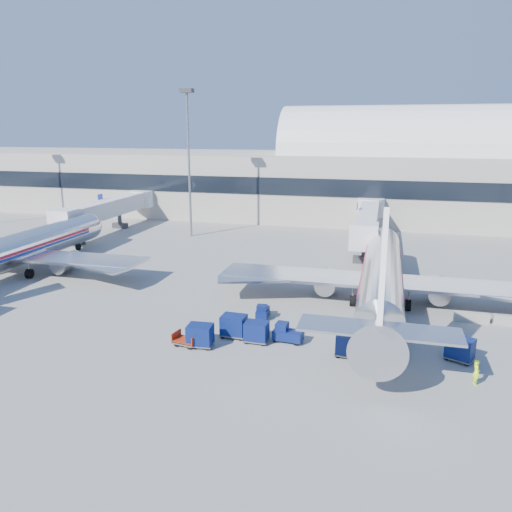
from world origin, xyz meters
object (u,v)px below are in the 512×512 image
(jetbridge_near, at_px, (368,219))
(jetbridge_mid, at_px, (112,208))
(tug_lead, at_px, (287,333))
(cart_solo_far, at_px, (460,349))
(cart_open_red, at_px, (187,341))
(cart_train_b, at_px, (234,325))
(tug_right, at_px, (370,333))
(cart_train_a, at_px, (257,332))
(airliner_main, at_px, (382,276))
(barrier_mid, at_px, (512,321))
(tug_left, at_px, (262,311))
(mast_west, at_px, (188,142))
(cart_train_c, at_px, (200,335))
(ramp_worker, at_px, (476,372))
(airliner_mid, at_px, (14,250))
(barrier_near, at_px, (471,317))
(cart_solo_near, at_px, (350,345))

(jetbridge_near, height_order, jetbridge_mid, same)
(tug_lead, relative_size, cart_solo_far, 1.02)
(cart_open_red, bearing_deg, cart_train_b, 51.16)
(tug_right, distance_m, cart_train_a, 9.24)
(airliner_main, distance_m, cart_train_b, 16.11)
(barrier_mid, relative_size, tug_left, 1.41)
(jetbridge_mid, xyz_separation_m, mast_west, (14.40, -0.81, 10.86))
(cart_train_c, distance_m, ramp_worker, 20.21)
(barrier_mid, bearing_deg, airliner_mid, 177.31)
(jetbridge_mid, relative_size, cart_open_red, 12.64)
(airliner_main, distance_m, barrier_near, 8.74)
(barrier_near, xyz_separation_m, cart_solo_far, (-2.04, -8.41, 0.48))
(cart_solo_near, height_order, ramp_worker, ramp_worker)
(jetbridge_mid, bearing_deg, jetbridge_near, 0.00)
(cart_solo_near, distance_m, cart_open_red, 12.83)
(mast_west, distance_m, barrier_near, 49.33)
(barrier_mid, bearing_deg, cart_train_b, -159.74)
(jetbridge_mid, relative_size, mast_west, 1.22)
(cart_open_red, bearing_deg, jetbridge_near, 83.38)
(airliner_main, xyz_separation_m, airliner_mid, (-42.00, 0.00, 0.00))
(barrier_mid, bearing_deg, cart_solo_near, -143.55)
(jetbridge_mid, bearing_deg, ramp_worker, -38.72)
(tug_lead, distance_m, cart_train_a, 2.48)
(airliner_mid, bearing_deg, ramp_worker, -16.67)
(cart_train_a, bearing_deg, airliner_mid, 161.81)
(barrier_near, height_order, cart_solo_far, cart_solo_far)
(airliner_main, height_order, cart_solo_far, airliner_main)
(cart_train_b, bearing_deg, barrier_near, 25.79)
(cart_train_c, bearing_deg, cart_train_b, 47.80)
(airliner_main, relative_size, cart_solo_far, 15.31)
(airliner_mid, xyz_separation_m, ramp_worker, (48.53, -14.53, -2.03))
(tug_left, bearing_deg, jetbridge_mid, 42.01)
(cart_train_b, xyz_separation_m, cart_train_c, (-2.01, -2.53, -0.02))
(mast_west, distance_m, cart_open_red, 44.41)
(barrier_mid, bearing_deg, cart_solo_far, -122.41)
(tug_right, bearing_deg, cart_solo_far, 33.93)
(airliner_main, distance_m, jetbridge_near, 26.43)
(tug_lead, relative_size, cart_train_a, 1.26)
(airliner_main, xyz_separation_m, mast_west, (-30.00, 25.49, 11.87))
(cart_train_a, bearing_deg, cart_train_c, -153.56)
(jetbridge_near, distance_m, tug_left, 33.67)
(tug_right, height_order, cart_train_a, cart_train_a)
(airliner_mid, xyz_separation_m, cart_open_red, (27.24, -13.65, -2.55))
(tug_right, bearing_deg, cart_train_c, -111.88)
(barrier_mid, xyz_separation_m, cart_train_b, (-22.94, -8.47, 0.54))
(airliner_main, distance_m, barrier_mid, 11.84)
(mast_west, height_order, tug_right, mast_west)
(jetbridge_mid, height_order, tug_lead, jetbridge_mid)
(airliner_main, relative_size, jetbridge_mid, 1.35)
(airliner_mid, relative_size, cart_solo_near, 16.70)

